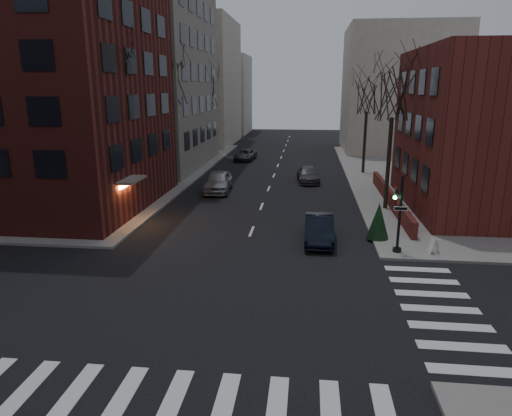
{
  "coord_description": "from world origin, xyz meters",
  "views": [
    {
      "loc": [
        3.23,
        -14.04,
        8.46
      ],
      "look_at": [
        0.5,
        10.03,
        2.0
      ],
      "focal_mm": 32.0,
      "sensor_mm": 36.0,
      "label": 1
    }
  ],
  "objects": [
    {
      "name": "low_wall_right",
      "position": [
        9.3,
        19.0,
        0.65
      ],
      "size": [
        0.35,
        16.0,
        1.0
      ],
      "primitive_type": "cube",
      "color": "maroon",
      "rests_on": "sidewalk_far_right"
    },
    {
      "name": "building_distant_la",
      "position": [
        -15.0,
        55.0,
        9.0
      ],
      "size": [
        14.0,
        16.0,
        18.0
      ],
      "primitive_type": "cube",
      "color": "beige",
      "rests_on": "ground"
    },
    {
      "name": "streetlamp_far",
      "position": [
        -8.2,
        42.0,
        4.24
      ],
      "size": [
        0.36,
        0.36,
        6.28
      ],
      "color": "black",
      "rests_on": "sidewalk_far_left"
    },
    {
      "name": "building_right_brick",
      "position": [
        16.5,
        19.0,
        5.5
      ],
      "size": [
        12.0,
        14.0,
        11.0
      ],
      "primitive_type": "cube",
      "color": "maroon",
      "rests_on": "ground"
    },
    {
      "name": "building_left_tan",
      "position": [
        -17.0,
        34.0,
        14.0
      ],
      "size": [
        18.0,
        18.0,
        28.0
      ],
      "primitive_type": "cube",
      "color": "gray",
      "rests_on": "ground"
    },
    {
      "name": "parked_sedan",
      "position": [
        4.0,
        10.57,
        0.74
      ],
      "size": [
        1.6,
        4.51,
        1.48
      ],
      "primitive_type": "imported",
      "rotation": [
        0.0,
        0.0,
        -0.01
      ],
      "color": "black",
      "rests_on": "ground"
    },
    {
      "name": "sandwich_board",
      "position": [
        9.85,
        9.0,
        0.55
      ],
      "size": [
        0.41,
        0.53,
        0.8
      ],
      "primitive_type": "cube",
      "rotation": [
        0.0,
        0.0,
        0.11
      ],
      "color": "white",
      "rests_on": "sidewalk_far_right"
    },
    {
      "name": "tree_left_c",
      "position": [
        -8.8,
        40.0,
        8.03
      ],
      "size": [
        3.96,
        3.96,
        9.72
      ],
      "color": "#2D231C",
      "rests_on": "sidewalk_far_left"
    },
    {
      "name": "ground",
      "position": [
        0.0,
        0.0,
        0.0
      ],
      "size": [
        160.0,
        160.0,
        0.0
      ],
      "primitive_type": "plane",
      "color": "black",
      "rests_on": "ground"
    },
    {
      "name": "car_lane_gray",
      "position": [
        3.33,
        27.28,
        0.67
      ],
      "size": [
        2.33,
        4.77,
        1.34
      ],
      "primitive_type": "imported",
      "rotation": [
        0.0,
        0.0,
        0.1
      ],
      "color": "#3D3D42",
      "rests_on": "ground"
    },
    {
      "name": "traffic_signal",
      "position": [
        7.94,
        8.99,
        1.91
      ],
      "size": [
        0.76,
        0.44,
        4.0
      ],
      "color": "black",
      "rests_on": "sidewalk_far_right"
    },
    {
      "name": "tree_left_b",
      "position": [
        -8.8,
        26.0,
        8.91
      ],
      "size": [
        4.4,
        4.4,
        10.8
      ],
      "color": "#2D231C",
      "rests_on": "sidewalk_far_left"
    },
    {
      "name": "streetlamp_near",
      "position": [
        -8.2,
        22.0,
        4.24
      ],
      "size": [
        0.36,
        0.36,
        6.28
      ],
      "color": "black",
      "rests_on": "sidewalk_far_left"
    },
    {
      "name": "tree_right_b",
      "position": [
        8.8,
        32.0,
        7.59
      ],
      "size": [
        3.74,
        3.74,
        9.18
      ],
      "color": "#2D231C",
      "rests_on": "sidewalk_far_right"
    },
    {
      "name": "tree_left_a",
      "position": [
        -8.8,
        14.0,
        8.47
      ],
      "size": [
        4.18,
        4.18,
        10.26
      ],
      "color": "#2D231C",
      "rests_on": "sidewalk_far_left"
    },
    {
      "name": "building_left_brick",
      "position": [
        -15.5,
        16.5,
        9.0
      ],
      "size": [
        15.0,
        15.0,
        18.0
      ],
      "primitive_type": "cube",
      "color": "maroon",
      "rests_on": "ground"
    },
    {
      "name": "car_lane_silver",
      "position": [
        -4.08,
        22.39,
        0.86
      ],
      "size": [
        2.29,
        5.13,
        1.71
      ],
      "primitive_type": "imported",
      "rotation": [
        0.0,
        0.0,
        0.05
      ],
      "color": "#A1A1A6",
      "rests_on": "ground"
    },
    {
      "name": "building_distant_ra",
      "position": [
        15.0,
        50.0,
        8.0
      ],
      "size": [
        14.0,
        14.0,
        16.0
      ],
      "primitive_type": "cube",
      "color": "beige",
      "rests_on": "ground"
    },
    {
      "name": "evergreen_shrub",
      "position": [
        7.3,
        11.13,
        1.18
      ],
      "size": [
        1.54,
        1.54,
        2.06
      ],
      "primitive_type": "cone",
      "rotation": [
        0.0,
        0.0,
        0.29
      ],
      "color": "black",
      "rests_on": "sidewalk_far_right"
    },
    {
      "name": "tree_right_a",
      "position": [
        8.8,
        18.0,
        8.03
      ],
      "size": [
        3.96,
        3.96,
        9.72
      ],
      "color": "#2D231C",
      "rests_on": "sidewalk_far_right"
    },
    {
      "name": "car_lane_far",
      "position": [
        -4.12,
        39.23,
        0.63
      ],
      "size": [
        2.47,
        4.72,
        1.27
      ],
      "primitive_type": "imported",
      "rotation": [
        0.0,
        0.0,
        -0.08
      ],
      "color": "#38393D",
      "rests_on": "ground"
    },
    {
      "name": "building_distant_lb",
      "position": [
        -13.0,
        72.0,
        7.0
      ],
      "size": [
        10.0,
        12.0,
        14.0
      ],
      "primitive_type": "cube",
      "color": "beige",
      "rests_on": "ground"
    }
  ]
}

